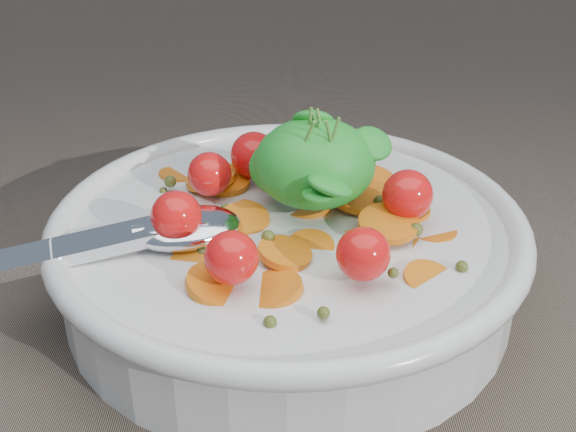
{
  "coord_description": "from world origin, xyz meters",
  "views": [
    {
      "loc": [
        0.02,
        -0.41,
        0.29
      ],
      "look_at": [
        0.02,
        -0.0,
        0.06
      ],
      "focal_mm": 45.0,
      "sensor_mm": 36.0,
      "label": 1
    }
  ],
  "objects": [
    {
      "name": "ground",
      "position": [
        0.0,
        0.0,
        0.0
      ],
      "size": [
        6.0,
        6.0,
        0.0
      ],
      "primitive_type": "plane",
      "color": "#6A5A4C",
      "rests_on": "ground"
    },
    {
      "name": "bowl",
      "position": [
        0.02,
        -0.0,
        0.04
      ],
      "size": [
        0.34,
        0.31,
        0.13
      ],
      "color": "silver",
      "rests_on": "ground"
    },
    {
      "name": "napkin",
      "position": [
        0.01,
        0.21,
        0.0
      ],
      "size": [
        0.16,
        0.14,
        0.01
      ],
      "primitive_type": "cube",
      "rotation": [
        0.0,
        0.0,
        0.17
      ],
      "color": "white",
      "rests_on": "ground"
    }
  ]
}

